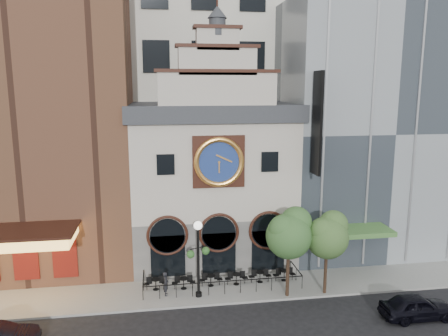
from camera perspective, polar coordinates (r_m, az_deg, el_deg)
name	(u,v)px	position (r m, az deg, el deg)	size (l,w,h in m)	color
ground	(228,305)	(28.94, 0.48, -17.47)	(120.00, 120.00, 0.00)	black
sidewalk	(222,286)	(31.11, -0.29, -15.19)	(44.00, 5.00, 0.15)	gray
clock_building	(212,177)	(33.98, -1.63, -1.14)	(12.60, 8.78, 18.65)	#605E5B
theater_building	(37,100)	(36.25, -23.21, 8.18)	(14.00, 15.60, 25.00)	brown
retail_building	(359,127)	(39.26, 17.17, 5.10)	(14.00, 14.40, 20.00)	gray
office_tower	(196,21)	(45.80, -3.73, 18.65)	(20.00, 16.00, 40.00)	silver
cafe_railing	(222,279)	(30.88, -0.29, -14.32)	(10.60, 2.60, 0.90)	black
bistro_0	(156,283)	(30.64, -8.91, -14.64)	(1.58, 0.68, 0.90)	black
bistro_1	(184,282)	(30.54, -5.30, -14.64)	(1.58, 0.68, 0.90)	black
bistro_2	(211,279)	(30.83, -1.73, -14.34)	(1.58, 0.68, 0.90)	black
bistro_3	(236,278)	(31.03, 1.62, -14.16)	(1.58, 0.68, 0.90)	black
bistro_4	(260,276)	(31.43, 4.72, -13.86)	(1.58, 0.68, 0.90)	black
bistro_5	(284,274)	(31.85, 7.87, -13.59)	(1.58, 0.68, 0.90)	black
car_right	(417,307)	(29.53, 23.89, -16.22)	(1.76, 4.37, 1.49)	black
pedestrian	(166,284)	(29.70, -7.61, -14.75)	(0.58, 0.38, 1.59)	black
lamppost	(198,250)	(28.41, -3.39, -10.70)	(1.53, 0.98, 5.10)	black
tree_left	(289,232)	(28.42, 8.55, -8.29)	(3.06, 2.95, 5.90)	#382619
tree_right	(328,234)	(29.35, 13.39, -8.40)	(2.87, 2.76, 5.53)	#382619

